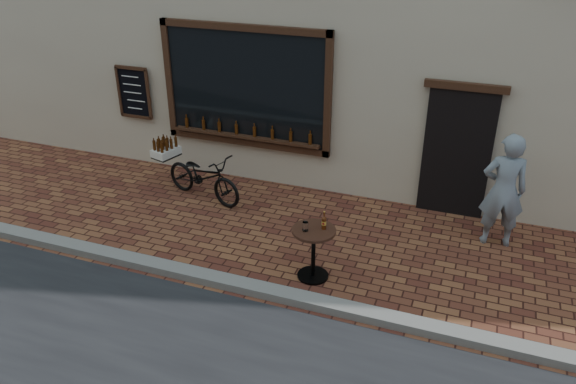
% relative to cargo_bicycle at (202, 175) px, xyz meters
% --- Properties ---
extents(ground, '(90.00, 90.00, 0.00)m').
position_rel_cargo_bicycle_xyz_m(ground, '(2.37, -2.46, -0.45)').
color(ground, '#4C2118').
rests_on(ground, ground).
extents(kerb, '(90.00, 0.25, 0.12)m').
position_rel_cargo_bicycle_xyz_m(kerb, '(2.37, -2.26, -0.39)').
color(kerb, slate).
rests_on(kerb, ground).
extents(cargo_bicycle, '(2.01, 1.04, 0.94)m').
position_rel_cargo_bicycle_xyz_m(cargo_bicycle, '(0.00, 0.00, 0.00)').
color(cargo_bicycle, black).
rests_on(cargo_bicycle, ground).
extents(bistro_table, '(0.62, 0.62, 1.06)m').
position_rel_cargo_bicycle_xyz_m(bistro_table, '(2.64, -1.63, 0.12)').
color(bistro_table, black).
rests_on(bistro_table, ground).
extents(pedestrian, '(0.74, 0.54, 1.85)m').
position_rel_cargo_bicycle_xyz_m(pedestrian, '(5.05, 0.24, 0.47)').
color(pedestrian, gray).
rests_on(pedestrian, ground).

